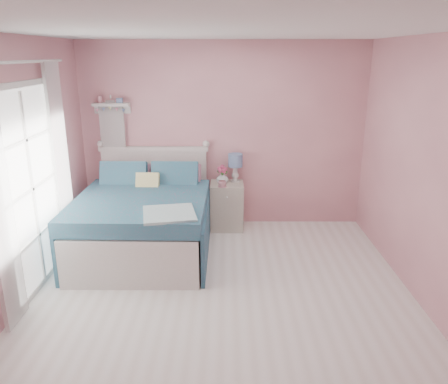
{
  "coord_description": "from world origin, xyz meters",
  "views": [
    {
      "loc": [
        0.04,
        -3.89,
        2.41
      ],
      "look_at": [
        0.02,
        1.2,
        0.8
      ],
      "focal_mm": 35.0,
      "sensor_mm": 36.0,
      "label": 1
    }
  ],
  "objects_px": {
    "nightstand": "(227,206)",
    "table_lamp": "(235,162)",
    "vase": "(222,178)",
    "bed": "(144,221)",
    "teacup": "(222,184)"
  },
  "relations": [
    {
      "from": "table_lamp",
      "to": "vase",
      "type": "height_order",
      "value": "table_lamp"
    },
    {
      "from": "vase",
      "to": "teacup",
      "type": "height_order",
      "value": "vase"
    },
    {
      "from": "nightstand",
      "to": "vase",
      "type": "relative_size",
      "value": 3.85
    },
    {
      "from": "bed",
      "to": "vase",
      "type": "distance_m",
      "value": 1.28
    },
    {
      "from": "vase",
      "to": "table_lamp",
      "type": "bearing_deg",
      "value": 31.16
    },
    {
      "from": "bed",
      "to": "nightstand",
      "type": "height_order",
      "value": "bed"
    },
    {
      "from": "nightstand",
      "to": "table_lamp",
      "type": "distance_m",
      "value": 0.63
    },
    {
      "from": "nightstand",
      "to": "vase",
      "type": "xyz_separation_m",
      "value": [
        -0.06,
        -0.01,
        0.42
      ]
    },
    {
      "from": "vase",
      "to": "teacup",
      "type": "xyz_separation_m",
      "value": [
        0.0,
        -0.15,
        -0.05
      ]
    },
    {
      "from": "bed",
      "to": "teacup",
      "type": "xyz_separation_m",
      "value": [
        0.98,
        0.6,
        0.31
      ]
    },
    {
      "from": "nightstand",
      "to": "teacup",
      "type": "bearing_deg",
      "value": -111.99
    },
    {
      "from": "nightstand",
      "to": "table_lamp",
      "type": "relative_size",
      "value": 1.66
    },
    {
      "from": "nightstand",
      "to": "teacup",
      "type": "relative_size",
      "value": 6.3
    },
    {
      "from": "bed",
      "to": "nightstand",
      "type": "bearing_deg",
      "value": 36.86
    },
    {
      "from": "teacup",
      "to": "bed",
      "type": "bearing_deg",
      "value": -148.64
    }
  ]
}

